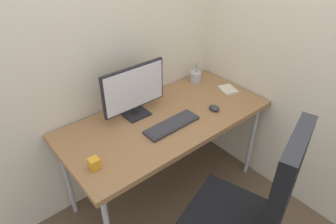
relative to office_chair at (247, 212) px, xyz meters
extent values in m
plane|color=brown|center=(0.10, 0.82, -0.60)|extent=(8.00, 8.00, 0.00)
cube|color=beige|center=(0.10, 1.21, 0.80)|extent=(3.07, 0.04, 2.80)
cube|color=beige|center=(0.88, 0.59, 0.80)|extent=(0.04, 2.27, 2.80)
cube|color=#996B42|center=(0.10, 0.82, 0.14)|extent=(1.51, 0.72, 0.04)
cylinder|color=#B2B5BA|center=(0.79, 0.52, -0.24)|extent=(0.04, 0.04, 0.72)
cylinder|color=#B2B5BA|center=(-0.59, 1.11, -0.24)|extent=(0.04, 0.04, 0.72)
cylinder|color=#B2B5BA|center=(0.79, 1.11, -0.24)|extent=(0.04, 0.04, 0.72)
sphere|color=black|center=(0.14, 0.32, -0.57)|extent=(0.05, 0.05, 0.05)
cube|color=black|center=(-0.03, 0.09, -0.14)|extent=(0.56, 0.57, 0.12)
cube|color=black|center=(0.04, -0.13, 0.26)|extent=(0.40, 0.19, 0.67)
cube|color=black|center=(-0.05, 0.98, 0.16)|extent=(0.18, 0.14, 0.01)
cube|color=black|center=(-0.05, 0.99, 0.20)|extent=(0.04, 0.02, 0.06)
cube|color=black|center=(-0.05, 0.99, 0.37)|extent=(0.49, 0.02, 0.31)
cube|color=silver|center=(-0.05, 0.97, 0.37)|extent=(0.46, 0.01, 0.29)
cube|color=#333338|center=(0.06, 0.71, 0.17)|extent=(0.41, 0.14, 0.02)
cube|color=#333338|center=(0.06, 0.71, 0.18)|extent=(0.38, 0.11, 0.00)
ellipsoid|color=#333338|center=(0.43, 0.66, 0.17)|extent=(0.07, 0.09, 0.04)
cylinder|color=#B2B5BA|center=(0.63, 1.07, 0.20)|extent=(0.09, 0.09, 0.09)
cylinder|color=#B2B5BA|center=(0.63, 1.07, 0.27)|extent=(0.02, 0.01, 0.14)
cylinder|color=#B2B5BA|center=(0.64, 1.07, 0.27)|extent=(0.02, 0.01, 0.14)
torus|color=orange|center=(0.63, 1.07, 0.21)|extent=(0.03, 0.04, 0.01)
cylinder|color=#337FD8|center=(0.65, 1.08, 0.24)|extent=(0.01, 0.02, 0.12)
cube|color=beige|center=(0.72, 0.78, 0.17)|extent=(0.16, 0.17, 0.02)
cube|color=orange|center=(-0.54, 0.69, 0.19)|extent=(0.06, 0.06, 0.07)
camera|label=1|loc=(-1.00, -0.52, 1.36)|focal=31.58mm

